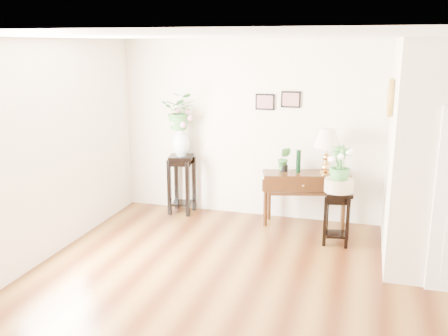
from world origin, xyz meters
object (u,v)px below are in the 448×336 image
at_px(console_table, 305,200).
at_px(plant_stand_a, 182,184).
at_px(plant_stand_b, 337,218).
at_px(table_lamp, 327,151).

distance_m(console_table, plant_stand_a, 2.03).
xyz_separation_m(console_table, plant_stand_b, (0.52, -0.55, -0.05)).
height_order(console_table, plant_stand_b, console_table).
distance_m(console_table, table_lamp, 0.83).
relative_size(console_table, plant_stand_a, 1.32).
relative_size(table_lamp, plant_stand_a, 0.71).
height_order(console_table, table_lamp, table_lamp).
bearing_deg(plant_stand_a, table_lamp, -2.12).
relative_size(console_table, table_lamp, 1.85).
height_order(console_table, plant_stand_a, plant_stand_a).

